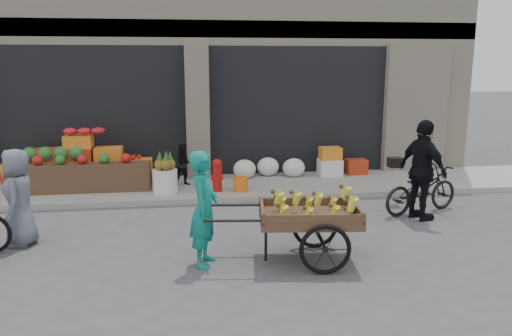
{
  "coord_description": "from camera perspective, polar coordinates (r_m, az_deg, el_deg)",
  "views": [
    {
      "loc": [
        -0.29,
        -6.84,
        2.82
      ],
      "look_at": [
        0.86,
        1.23,
        1.1
      ],
      "focal_mm": 35.0,
      "sensor_mm": 36.0,
      "label": 1
    }
  ],
  "objects": [
    {
      "name": "ground",
      "position": [
        7.41,
        -5.34,
        -10.53
      ],
      "size": [
        80.0,
        80.0,
        0.0
      ],
      "primitive_type": "plane",
      "color": "#424244",
      "rests_on": "ground"
    },
    {
      "name": "sidewalk",
      "position": [
        11.29,
        -6.39,
        -2.31
      ],
      "size": [
        18.0,
        2.2,
        0.12
      ],
      "primitive_type": "cube",
      "color": "gray",
      "rests_on": "ground"
    },
    {
      "name": "building",
      "position": [
        14.89,
        -7.19,
        13.95
      ],
      "size": [
        14.0,
        6.45,
        7.0
      ],
      "color": "beige",
      "rests_on": "ground"
    },
    {
      "name": "fruit_display",
      "position": [
        11.63,
        -18.81,
        0.63
      ],
      "size": [
        3.1,
        1.12,
        1.24
      ],
      "color": "#AA3017",
      "rests_on": "sidewalk"
    },
    {
      "name": "pineapple_bin",
      "position": [
        10.73,
        -10.34,
        -1.47
      ],
      "size": [
        0.52,
        0.52,
        0.5
      ],
      "primitive_type": "cylinder",
      "color": "silver",
      "rests_on": "sidewalk"
    },
    {
      "name": "fire_hydrant",
      "position": [
        10.67,
        -4.47,
        -0.67
      ],
      "size": [
        0.22,
        0.22,
        0.71
      ],
      "color": "#A5140F",
      "rests_on": "sidewalk"
    },
    {
      "name": "orange_bucket",
      "position": [
        10.71,
        -1.76,
        -1.86
      ],
      "size": [
        0.32,
        0.32,
        0.3
      ],
      "primitive_type": "cylinder",
      "color": "orange",
      "rests_on": "sidewalk"
    },
    {
      "name": "right_bay_goods",
      "position": [
        12.14,
        5.91,
        0.4
      ],
      "size": [
        3.35,
        0.6,
        0.7
      ],
      "color": "silver",
      "rests_on": "sidewalk"
    },
    {
      "name": "seated_person",
      "position": [
        11.27,
        -8.24,
        0.35
      ],
      "size": [
        0.51,
        0.43,
        0.93
      ],
      "primitive_type": "imported",
      "rotation": [
        0.0,
        0.0,
        0.17
      ],
      "color": "black",
      "rests_on": "sidewalk"
    },
    {
      "name": "banana_cart",
      "position": [
        7.19,
        5.71,
        -5.04
      ],
      "size": [
        2.5,
        1.25,
        1.01
      ],
      "rotation": [
        0.0,
        0.0,
        -0.12
      ],
      "color": "#533525",
      "rests_on": "ground"
    },
    {
      "name": "vendor_woman",
      "position": [
        7.03,
        -5.95,
        -4.65
      ],
      "size": [
        0.53,
        0.68,
        1.65
      ],
      "primitive_type": "imported",
      "rotation": [
        0.0,
        0.0,
        1.31
      ],
      "color": "#0F7A6B",
      "rests_on": "ground"
    },
    {
      "name": "vendor_grey",
      "position": [
        8.62,
        -25.48,
        -3.06
      ],
      "size": [
        0.54,
        0.78,
        1.53
      ],
      "primitive_type": "imported",
      "rotation": [
        0.0,
        0.0,
        -1.5
      ],
      "color": "slate",
      "rests_on": "ground"
    },
    {
      "name": "bicycle",
      "position": [
        10.03,
        18.36,
        -2.36
      ],
      "size": [
        1.82,
        1.11,
        0.9
      ],
      "primitive_type": "imported",
      "rotation": [
        0.0,
        0.0,
        1.89
      ],
      "color": "black",
      "rests_on": "ground"
    },
    {
      "name": "cyclist",
      "position": [
        9.49,
        18.52,
        -0.26
      ],
      "size": [
        0.76,
        1.16,
        1.84
      ],
      "primitive_type": "imported",
      "rotation": [
        0.0,
        0.0,
        1.89
      ],
      "color": "black",
      "rests_on": "ground"
    }
  ]
}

